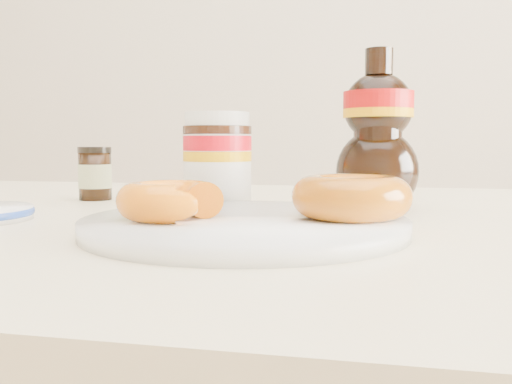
% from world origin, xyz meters
% --- Properties ---
extents(dining_table, '(1.40, 0.90, 0.75)m').
position_xyz_m(dining_table, '(0.00, 0.10, 0.67)').
color(dining_table, beige).
rests_on(dining_table, ground).
extents(plate, '(0.31, 0.31, 0.02)m').
position_xyz_m(plate, '(0.01, -0.05, 0.76)').
color(plate, white).
rests_on(plate, dining_table).
extents(donut_bitten, '(0.12, 0.12, 0.03)m').
position_xyz_m(donut_bitten, '(-0.06, -0.08, 0.78)').
color(donut_bitten, orange).
rests_on(donut_bitten, plate).
extents(donut_whole, '(0.15, 0.15, 0.04)m').
position_xyz_m(donut_whole, '(0.10, -0.03, 0.79)').
color(donut_whole, '#AE630B').
rests_on(donut_whole, plate).
extents(nutella_jar, '(0.09, 0.09, 0.12)m').
position_xyz_m(nutella_jar, '(-0.07, 0.13, 0.82)').
color(nutella_jar, white).
rests_on(nutella_jar, dining_table).
extents(syrup_bottle, '(0.12, 0.11, 0.20)m').
position_xyz_m(syrup_bottle, '(0.13, 0.17, 0.85)').
color(syrup_bottle, black).
rests_on(syrup_bottle, dining_table).
extents(dark_jar, '(0.05, 0.05, 0.08)m').
position_xyz_m(dark_jar, '(-0.29, 0.21, 0.79)').
color(dark_jar, black).
rests_on(dark_jar, dining_table).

